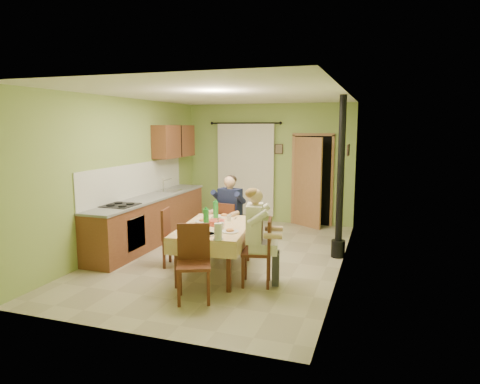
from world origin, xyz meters
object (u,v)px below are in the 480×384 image
(man_far, at_px, (229,205))
(dining_table, at_px, (215,249))
(man_right, at_px, (257,225))
(chair_right, at_px, (257,265))
(chair_left, at_px, (176,249))
(chair_near, at_px, (194,279))
(chair_far, at_px, (229,238))
(stove_flue, at_px, (340,200))

(man_far, bearing_deg, dining_table, -72.68)
(man_far, xyz_separation_m, man_right, (0.90, -1.33, 0.00))
(chair_right, height_order, man_far, man_far)
(man_right, bearing_deg, chair_left, 63.41)
(chair_near, relative_size, man_far, 0.72)
(chair_near, xyz_separation_m, man_far, (-0.28, 2.13, 0.59))
(man_right, bearing_deg, chair_near, 130.36)
(man_right, bearing_deg, dining_table, 58.71)
(chair_far, distance_m, chair_left, 1.10)
(dining_table, height_order, chair_right, chair_right)
(man_right, bearing_deg, chair_right, -90.00)
(chair_left, height_order, man_far, man_far)
(dining_table, bearing_deg, man_right, -26.53)
(chair_right, xyz_separation_m, chair_left, (-1.50, 0.39, -0.00))
(chair_near, height_order, chair_right, chair_near)
(chair_far, height_order, chair_right, chair_right)
(chair_far, relative_size, stove_flue, 0.34)
(chair_far, bearing_deg, stove_flue, 21.01)
(stove_flue, bearing_deg, chair_near, -122.53)
(chair_near, distance_m, man_right, 1.18)
(chair_left, distance_m, man_right, 1.65)
(chair_left, bearing_deg, chair_right, 64.22)
(man_right, height_order, stove_flue, stove_flue)
(man_right, relative_size, stove_flue, 0.50)
(dining_table, bearing_deg, chair_left, 163.03)
(chair_near, distance_m, chair_left, 1.48)
(dining_table, xyz_separation_m, chair_left, (-0.75, 0.13, -0.09))
(chair_right, bearing_deg, chair_far, 22.90)
(chair_right, bearing_deg, dining_table, 59.23)
(chair_near, relative_size, chair_left, 1.05)
(chair_right, distance_m, man_far, 1.71)
(chair_far, relative_size, man_far, 0.68)
(dining_table, distance_m, chair_far, 1.07)
(chair_left, bearing_deg, chair_near, 24.63)
(chair_right, bearing_deg, chair_left, 63.64)
(chair_right, height_order, stove_flue, stove_flue)
(chair_near, height_order, chair_left, chair_near)
(chair_right, height_order, man_right, man_right)
(chair_right, relative_size, man_far, 0.70)
(chair_left, bearing_deg, stove_flue, 106.86)
(chair_far, bearing_deg, chair_near, -73.59)
(chair_left, xyz_separation_m, stove_flue, (2.48, 1.33, 0.74))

